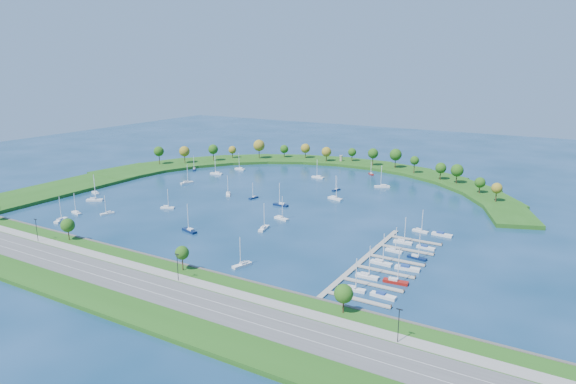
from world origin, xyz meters
The scene contains 40 objects.
ground centered at (0.00, 0.00, 0.00)m, with size 700.00×700.00×0.00m, color #082B45.
south_shoreline centered at (0.03, -122.88, 1.00)m, with size 420.00×43.10×11.60m.
breakwater centered at (-46.33, 48.72, 0.99)m, with size 286.74×247.64×2.00m.
breakwater_trees centered at (-18.42, 87.83, 10.62)m, with size 242.38×91.36×15.09m.
harbor_tower centered at (-11.65, 115.50, 4.34)m, with size 2.60×2.60×4.56m.
dock_system centered at (85.30, -61.00, 0.35)m, with size 24.28×82.00×1.60m.
moored_boat_0 centered at (23.10, 89.97, 0.84)m, with size 5.59×5.95×9.38m.
moored_boat_1 centered at (-66.01, 56.87, 0.92)m, with size 8.74×3.28×12.55m.
moored_boat_2 centered at (29.47, 16.96, 0.96)m, with size 9.75×5.11×13.80m.
moored_boat_3 centered at (-94.19, 38.75, 0.88)m, with size 6.48×7.10×11.06m.
moored_boat_4 centered at (-87.73, -54.77, 0.95)m, with size 9.02×7.01×13.34m.
moored_boat_5 centered at (-75.31, -76.36, 0.88)m, with size 7.75×3.71×10.98m.
moored_boat_6 centered at (-100.46, -43.64, 0.90)m, with size 8.26×4.97×11.75m.
moored_boat_7 centered at (42.86, 57.96, 0.97)m, with size 9.60×7.10×14.04m.
moored_boat_8 centered at (-60.54, -68.97, 0.86)m, with size 4.51×7.18×10.24m.
moored_boat_9 centered at (-5.03, -68.86, 0.95)m, with size 9.42×4.95×13.34m.
moored_boat_10 centered at (-41.11, -45.25, 0.88)m, with size 7.57×5.00×10.86m.
moored_boat_11 centered at (-4.17, 61.28, 0.93)m, with size 8.93×3.01×12.93m.
moored_boat_12 centered at (-71.19, 35.71, 0.94)m, with size 9.28×3.92×13.22m.
moored_boat_13 centered at (-12.48, -4.65, 0.84)m, with size 3.06×6.65×9.44m.
moored_boat_14 centered at (9.17, -10.00, 0.93)m, with size 8.79×2.57×12.87m.
moored_boat_15 centered at (22.99, -48.61, 0.93)m, with size 3.95×8.90×12.65m.
moored_boat_16 centered at (-70.74, 4.13, 0.92)m, with size 5.35×8.87×12.61m.
moored_boat_17 centered at (39.79, -89.92, 0.91)m, with size 4.68×8.54×12.10m.
moored_boat_18 centered at (-29.77, -6.09, 0.91)m, with size 6.80×8.07×12.21m.
moored_boat_19 centered at (21.05, 36.38, 0.85)m, with size 3.33×6.74×9.55m.
moored_boat_20 centered at (-70.97, -88.79, 0.92)m, with size 5.29×8.81×12.53m.
moored_boat_21 centered at (22.09, -30.97, 0.91)m, with size 8.58×4.13×12.16m.
docked_boat_0 centered at (85.52, -88.08, 0.91)m, with size 8.39×3.13×12.05m.
docked_boat_1 centered at (95.97, -87.73, 0.66)m, with size 8.92×2.93×1.80m.
docked_boat_2 centered at (85.51, -75.61, 0.92)m, with size 8.60×2.56×12.58m.
docked_boat_3 centered at (96.00, -74.83, 0.94)m, with size 9.13×3.21×13.17m.
docked_boat_4 centered at (85.51, -60.86, 0.93)m, with size 8.80×2.86×12.78m.
docked_boat_5 centered at (95.96, -61.00, 0.70)m, with size 9.56×3.42×1.91m.
docked_boat_6 centered at (85.53, -45.52, 0.87)m, with size 7.51×2.67×10.82m.
docked_boat_7 centered at (96.03, -48.32, 0.89)m, with size 8.10×3.35×11.55m.
docked_boat_8 centered at (85.52, -33.74, 0.91)m, with size 8.28×2.74×12.01m.
docked_boat_9 centered at (95.99, -35.17, 0.58)m, with size 7.89×2.71×1.58m.
docked_boat_10 centered at (87.93, -15.10, 0.88)m, with size 7.63×3.04×10.91m.
docked_boat_11 centered at (97.87, -15.20, 0.69)m, with size 9.30×3.04×1.87m.
Camera 1 is at (146.28, -237.37, 76.64)m, focal length 31.36 mm.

